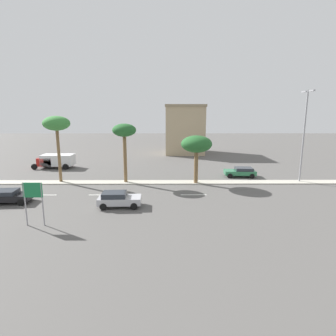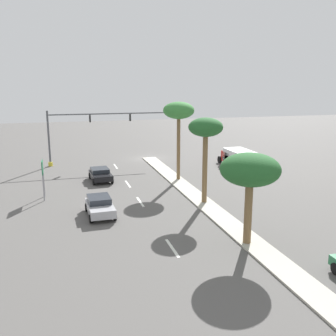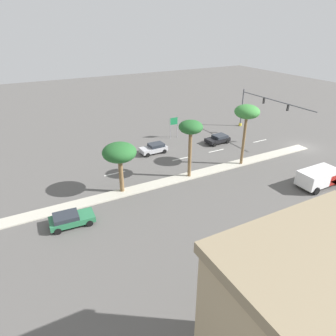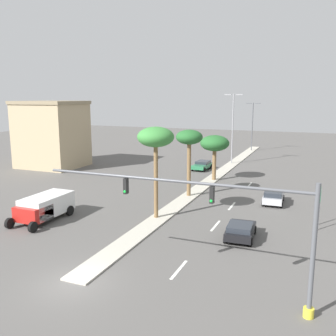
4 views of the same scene
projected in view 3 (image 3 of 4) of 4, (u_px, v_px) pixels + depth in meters
The scene contains 15 objects.
ground_plane at pixel (158, 184), 36.06m from camera, with size 160.00×160.00×0.00m, color #565451.
median_curb at pixel (99, 199), 33.00m from camera, with size 1.80×64.89×0.12m, color #B7B2A3.
lane_stripe_far at pixel (260, 141), 49.09m from camera, with size 0.20×2.80×0.01m, color silver.
lane_stripe_front at pixel (216, 151), 45.39m from camera, with size 0.20×2.80×0.01m, color silver.
lane_stripe_left at pixel (181, 159), 42.77m from camera, with size 0.20×2.80×0.01m, color silver.
lane_stripe_mid at pixel (115, 173), 38.60m from camera, with size 0.20×2.80×0.01m, color silver.
traffic_signal_gantry at pixel (257, 107), 51.36m from camera, with size 15.47×0.53×6.85m.
directional_road_sign at pixel (174, 123), 49.43m from camera, with size 0.10×1.49×3.46m.
palm_tree_far at pixel (247, 113), 37.95m from camera, with size 3.21×3.21×8.14m.
palm_tree_outboard at pixel (191, 129), 35.07m from camera, with size 2.88×2.88×7.23m.
palm_tree_left at pixel (119, 153), 32.39m from camera, with size 3.75×3.75×5.84m.
sedan_silver_front at pixel (154, 148), 44.34m from camera, with size 2.14×4.02×1.41m.
sedan_green_trailing at pixel (71, 219), 28.58m from camera, with size 2.29×4.25×1.28m.
sedan_black_mid at pixel (218, 139), 47.98m from camera, with size 2.31×3.96×1.29m.
box_truck at pixel (320, 177), 35.23m from camera, with size 2.74×6.11×2.16m.
Camera 3 is at (-28.38, 38.94, 17.68)m, focal length 31.98 mm.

